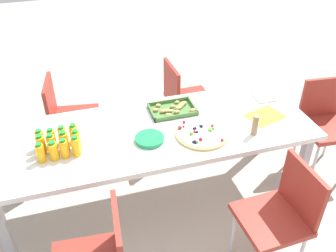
{
  "coord_description": "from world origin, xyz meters",
  "views": [
    {
      "loc": [
        -0.53,
        -2.11,
        2.3
      ],
      "look_at": [
        0.1,
        -0.01,
        0.75
      ],
      "focal_mm": 40.18,
      "sensor_mm": 36.0,
      "label": 1
    }
  ],
  "objects_px": {
    "chair_far_right": "(183,96)",
    "chair_near_right": "(282,211)",
    "juice_bottle_5": "(51,144)",
    "napkin_stack": "(264,97)",
    "juice_bottle_7": "(76,140)",
    "juice_bottle_8": "(40,139)",
    "paper_folder": "(265,116)",
    "juice_bottle_0": "(40,153)",
    "cardboard_tube": "(255,125)",
    "chair_end": "(325,119)",
    "juice_bottle_3": "(76,146)",
    "juice_bottle_4": "(41,145)",
    "juice_bottle_2": "(64,149)",
    "juice_bottle_10": "(62,135)",
    "juice_bottle_6": "(64,141)",
    "juice_bottle_11": "(74,134)",
    "juice_bottle_1": "(53,151)",
    "party_table": "(154,137)",
    "chair_far_left": "(67,114)",
    "snack_tray": "(173,109)",
    "juice_bottle_9": "(52,138)",
    "plate_stack": "(150,139)",
    "fruit_pizza": "(202,133)"
  },
  "relations": [
    {
      "from": "juice_bottle_7",
      "to": "juice_bottle_8",
      "type": "bearing_deg",
      "value": 161.5
    },
    {
      "from": "juice_bottle_3",
      "to": "napkin_stack",
      "type": "bearing_deg",
      "value": 10.98
    },
    {
      "from": "juice_bottle_0",
      "to": "juice_bottle_4",
      "type": "distance_m",
      "value": 0.08
    },
    {
      "from": "chair_far_right",
      "to": "paper_folder",
      "type": "height_order",
      "value": "chair_far_right"
    },
    {
      "from": "juice_bottle_5",
      "to": "napkin_stack",
      "type": "xyz_separation_m",
      "value": [
        1.67,
        0.22,
        -0.06
      ]
    },
    {
      "from": "party_table",
      "to": "juice_bottle_4",
      "type": "distance_m",
      "value": 0.78
    },
    {
      "from": "juice_bottle_0",
      "to": "snack_tray",
      "type": "bearing_deg",
      "value": 18.31
    },
    {
      "from": "chair_near_right",
      "to": "juice_bottle_2",
      "type": "relative_size",
      "value": 5.85
    },
    {
      "from": "party_table",
      "to": "chair_far_left",
      "type": "bearing_deg",
      "value": 127.99
    },
    {
      "from": "juice_bottle_4",
      "to": "juice_bottle_10",
      "type": "distance_m",
      "value": 0.16
    },
    {
      "from": "juice_bottle_3",
      "to": "juice_bottle_4",
      "type": "relative_size",
      "value": 1.02
    },
    {
      "from": "juice_bottle_2",
      "to": "snack_tray",
      "type": "height_order",
      "value": "juice_bottle_2"
    },
    {
      "from": "juice_bottle_0",
      "to": "juice_bottle_10",
      "type": "relative_size",
      "value": 1.03
    },
    {
      "from": "juice_bottle_8",
      "to": "juice_bottle_10",
      "type": "relative_size",
      "value": 1.05
    },
    {
      "from": "juice_bottle_7",
      "to": "paper_folder",
      "type": "xyz_separation_m",
      "value": [
        1.39,
        -0.02,
        -0.07
      ]
    },
    {
      "from": "juice_bottle_2",
      "to": "juice_bottle_11",
      "type": "distance_m",
      "value": 0.17
    },
    {
      "from": "juice_bottle_10",
      "to": "snack_tray",
      "type": "bearing_deg",
      "value": 11.53
    },
    {
      "from": "paper_folder",
      "to": "chair_far_left",
      "type": "bearing_deg",
      "value": 150.1
    },
    {
      "from": "chair_end",
      "to": "juice_bottle_10",
      "type": "height_order",
      "value": "juice_bottle_10"
    },
    {
      "from": "juice_bottle_6",
      "to": "juice_bottle_5",
      "type": "bearing_deg",
      "value": -173.72
    },
    {
      "from": "juice_bottle_5",
      "to": "juice_bottle_11",
      "type": "xyz_separation_m",
      "value": [
        0.15,
        0.08,
        -0.0
      ]
    },
    {
      "from": "juice_bottle_4",
      "to": "juice_bottle_10",
      "type": "xyz_separation_m",
      "value": [
        0.14,
        0.08,
        -0.01
      ]
    },
    {
      "from": "juice_bottle_2",
      "to": "snack_tray",
      "type": "distance_m",
      "value": 0.89
    },
    {
      "from": "chair_end",
      "to": "paper_folder",
      "type": "distance_m",
      "value": 0.73
    },
    {
      "from": "snack_tray",
      "to": "napkin_stack",
      "type": "xyz_separation_m",
      "value": [
        0.76,
        -0.03,
        -0.01
      ]
    },
    {
      "from": "chair_far_right",
      "to": "chair_near_right",
      "type": "bearing_deg",
      "value": 3.52
    },
    {
      "from": "juice_bottle_1",
      "to": "juice_bottle_10",
      "type": "xyz_separation_m",
      "value": [
        0.07,
        0.15,
        -0.0
      ]
    },
    {
      "from": "juice_bottle_0",
      "to": "juice_bottle_10",
      "type": "bearing_deg",
      "value": 46.56
    },
    {
      "from": "chair_far_right",
      "to": "snack_tray",
      "type": "bearing_deg",
      "value": -28.3
    },
    {
      "from": "juice_bottle_1",
      "to": "chair_near_right",
      "type": "bearing_deg",
      "value": -26.13
    },
    {
      "from": "chair_end",
      "to": "juice_bottle_2",
      "type": "height_order",
      "value": "juice_bottle_2"
    },
    {
      "from": "chair_near_right",
      "to": "cardboard_tube",
      "type": "bearing_deg",
      "value": -6.71
    },
    {
      "from": "chair_far_right",
      "to": "napkin_stack",
      "type": "relative_size",
      "value": 5.53
    },
    {
      "from": "fruit_pizza",
      "to": "juice_bottle_0",
      "type": "bearing_deg",
      "value": 178.44
    },
    {
      "from": "chair_end",
      "to": "chair_far_left",
      "type": "relative_size",
      "value": 1.0
    },
    {
      "from": "fruit_pizza",
      "to": "paper_folder",
      "type": "distance_m",
      "value": 0.55
    },
    {
      "from": "plate_stack",
      "to": "juice_bottle_11",
      "type": "bearing_deg",
      "value": 164.39
    },
    {
      "from": "chair_far_right",
      "to": "juice_bottle_0",
      "type": "height_order",
      "value": "juice_bottle_0"
    },
    {
      "from": "juice_bottle_1",
      "to": "juice_bottle_2",
      "type": "distance_m",
      "value": 0.07
    },
    {
      "from": "juice_bottle_2",
      "to": "juice_bottle_11",
      "type": "relative_size",
      "value": 0.99
    },
    {
      "from": "juice_bottle_0",
      "to": "juice_bottle_1",
      "type": "xyz_separation_m",
      "value": [
        0.08,
        0.0,
        -0.0
      ]
    },
    {
      "from": "juice_bottle_0",
      "to": "juice_bottle_11",
      "type": "relative_size",
      "value": 0.99
    },
    {
      "from": "snack_tray",
      "to": "chair_near_right",
      "type": "bearing_deg",
      "value": -66.66
    },
    {
      "from": "juice_bottle_0",
      "to": "cardboard_tube",
      "type": "height_order",
      "value": "cardboard_tube"
    },
    {
      "from": "chair_near_right",
      "to": "juice_bottle_7",
      "type": "height_order",
      "value": "juice_bottle_7"
    },
    {
      "from": "juice_bottle_4",
      "to": "snack_tray",
      "type": "bearing_deg",
      "value": 14.15
    },
    {
      "from": "chair_far_left",
      "to": "juice_bottle_9",
      "type": "relative_size",
      "value": 6.06
    },
    {
      "from": "juice_bottle_9",
      "to": "plate_stack",
      "type": "height_order",
      "value": "juice_bottle_9"
    },
    {
      "from": "juice_bottle_4",
      "to": "paper_folder",
      "type": "relative_size",
      "value": 0.57
    },
    {
      "from": "juice_bottle_4",
      "to": "juice_bottle_6",
      "type": "height_order",
      "value": "juice_bottle_4"
    }
  ]
}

